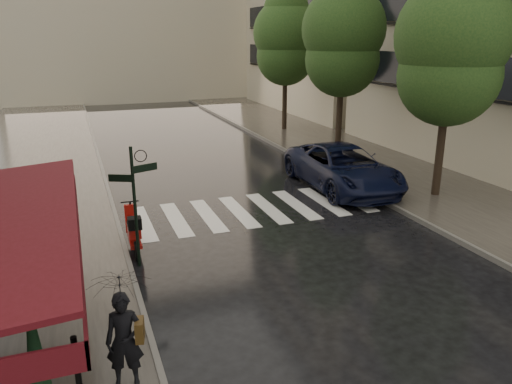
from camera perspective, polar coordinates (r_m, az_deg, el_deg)
ground at (r=10.75m, az=-4.42°, el=-14.00°), size 120.00×120.00×0.00m
sidewalk_near at (r=21.68m, az=-25.04°, el=1.00°), size 6.00×60.00×0.12m
sidewalk_far at (r=25.01m, az=10.78°, el=4.38°), size 5.50×60.00×0.12m
curb_near at (r=21.59m, az=-17.01°, el=1.88°), size 0.12×60.00×0.16m
curb_far at (r=23.72m, az=4.94°, el=3.95°), size 0.12×60.00×0.16m
crosswalk at (r=16.76m, az=-0.30°, el=-2.02°), size 7.85×3.20×0.01m
signpost at (r=12.50m, az=-13.70°, el=-0.60°), size 1.17×0.29×3.10m
tree_near at (r=18.33m, az=21.50°, el=15.45°), size 3.80×3.80×7.99m
tree_mid at (r=24.01m, az=9.95°, el=17.23°), size 3.80×3.80×8.34m
tree_far at (r=30.37m, az=3.42°, el=17.20°), size 3.80×3.80×8.16m
pedestrian_with_umbrella at (r=8.17m, az=-15.22°, el=-11.40°), size 1.16×1.18×2.45m
scooter at (r=13.83m, az=-13.79°, el=-4.42°), size 0.49×1.85×1.21m
parked_car at (r=19.19m, az=9.87°, el=2.77°), size 2.80×5.90×1.63m
parasol_front at (r=7.62m, az=-23.79°, el=-17.38°), size 0.44×0.44×2.45m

